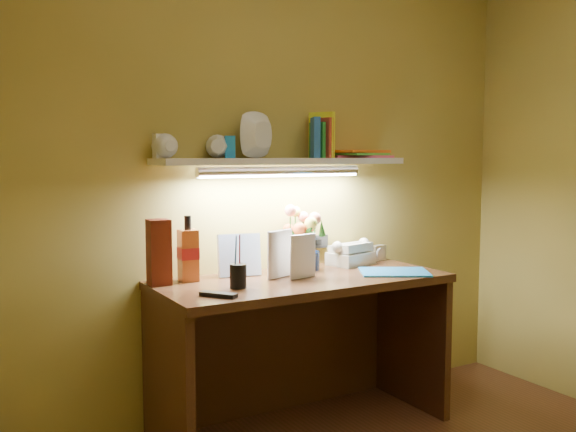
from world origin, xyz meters
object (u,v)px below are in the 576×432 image
object	(u,v)px
flower_bouquet	(302,238)
desk_clock	(378,253)
desk	(302,354)
telephone	(351,252)
whisky_bottle	(188,248)

from	to	relation	value
flower_bouquet	desk_clock	bearing A→B (deg)	2.01
desk	flower_bouquet	bearing A→B (deg)	59.81
flower_bouquet	telephone	distance (m)	0.31
flower_bouquet	whisky_bottle	size ratio (longest dim) A/B	1.06
desk_clock	whisky_bottle	bearing A→B (deg)	172.08
desk	whisky_bottle	distance (m)	0.75
desk	telephone	distance (m)	0.63
telephone	desk	bearing A→B (deg)	-169.38
telephone	desk_clock	world-z (taller)	telephone
desk	flower_bouquet	size ratio (longest dim) A/B	4.36
telephone	desk_clock	size ratio (longest dim) A/B	2.61
desk	desk_clock	bearing A→B (deg)	18.61
desk	whisky_bottle	world-z (taller)	whisky_bottle
desk_clock	whisky_bottle	world-z (taller)	whisky_bottle
flower_bouquet	desk	bearing A→B (deg)	-120.19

